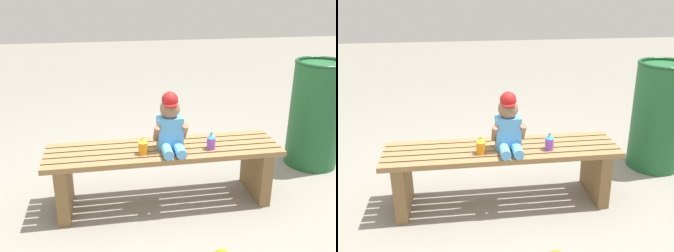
{
  "view_description": "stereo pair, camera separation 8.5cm",
  "coord_description": "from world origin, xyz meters",
  "views": [
    {
      "loc": [
        -0.38,
        -2.37,
        1.51
      ],
      "look_at": [
        0.02,
        -0.05,
        0.61
      ],
      "focal_mm": 40.41,
      "sensor_mm": 36.0,
      "label": 1
    },
    {
      "loc": [
        -0.3,
        -2.38,
        1.51
      ],
      "look_at": [
        0.02,
        -0.05,
        0.61
      ],
      "focal_mm": 40.41,
      "sensor_mm": 36.0,
      "label": 2
    }
  ],
  "objects": [
    {
      "name": "sippy_cup_left",
      "position": [
        -0.15,
        -0.07,
        0.49
      ],
      "size": [
        0.06,
        0.06,
        0.12
      ],
      "color": "orange",
      "rests_on": "park_bench"
    },
    {
      "name": "child_figure",
      "position": [
        0.04,
        -0.03,
        0.6
      ],
      "size": [
        0.23,
        0.27,
        0.4
      ],
      "color": "#59A5E5",
      "rests_on": "park_bench"
    },
    {
      "name": "park_bench",
      "position": [
        0.0,
        -0.0,
        0.29
      ],
      "size": [
        1.63,
        0.41,
        0.43
      ],
      "color": "olive",
      "rests_on": "ground_plane"
    },
    {
      "name": "ground_plane",
      "position": [
        0.0,
        0.0,
        0.0
      ],
      "size": [
        16.0,
        16.0,
        0.0
      ],
      "primitive_type": "plane",
      "color": "gray"
    },
    {
      "name": "sippy_cup_right",
      "position": [
        0.32,
        -0.07,
        0.49
      ],
      "size": [
        0.06,
        0.06,
        0.12
      ],
      "color": "#8C4CCC",
      "rests_on": "park_bench"
    },
    {
      "name": "trash_bin",
      "position": [
        1.37,
        0.4,
        0.46
      ],
      "size": [
        0.45,
        0.45,
        0.91
      ],
      "color": "#1E592D",
      "rests_on": "ground_plane"
    }
  ]
}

